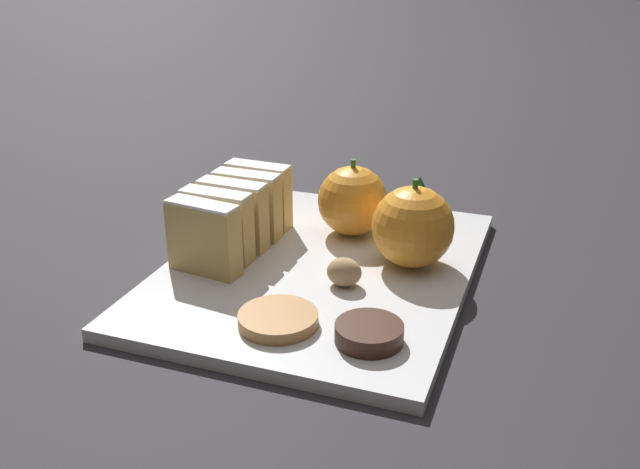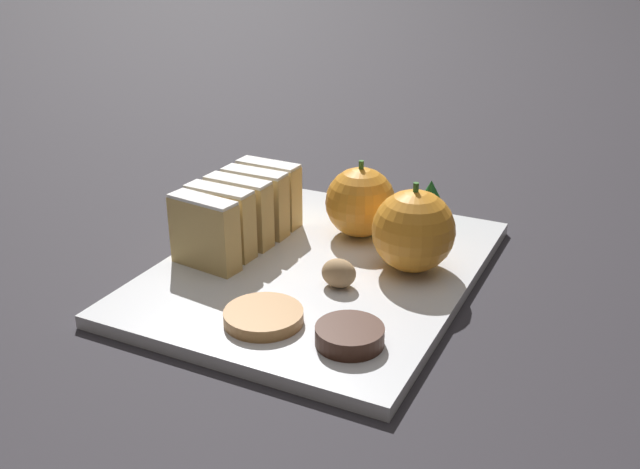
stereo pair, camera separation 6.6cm
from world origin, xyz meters
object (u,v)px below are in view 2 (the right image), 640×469
at_px(walnut, 339,273).
at_px(chocolate_cookie, 350,335).
at_px(orange_far, 360,202).
at_px(orange_near, 413,231).

bearing_deg(walnut, chocolate_cookie, -60.20).
xyz_separation_m(orange_far, walnut, (0.03, -0.11, -0.02)).
distance_m(walnut, chocolate_cookie, 0.09).
bearing_deg(walnut, orange_near, 53.09).
distance_m(orange_far, chocolate_cookie, 0.21).
distance_m(orange_near, chocolate_cookie, 0.15).
distance_m(orange_near, orange_far, 0.09).
bearing_deg(orange_far, chocolate_cookie, -68.92).
relative_size(walnut, chocolate_cookie, 0.59).
bearing_deg(orange_far, orange_near, -34.66).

